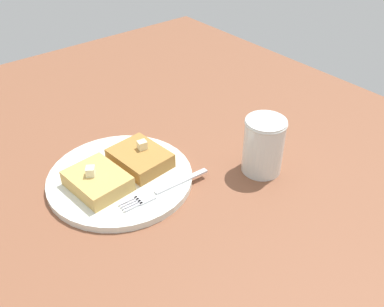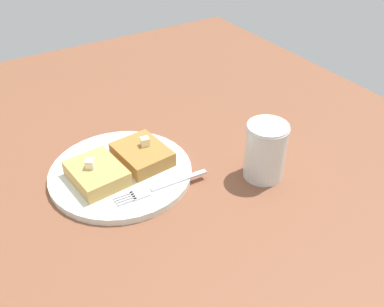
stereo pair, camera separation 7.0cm
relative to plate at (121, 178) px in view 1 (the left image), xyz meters
The scene contains 8 objects.
table_surface 2.70cm from the plate, 91.97° to the right, with size 122.38×122.38×2.76cm, color brown.
plate is the anchor object (origin of this frame).
toast_slice_left 4.68cm from the plate, behind, with size 7.62×9.57×2.56cm, color tan.
toast_slice_middle 4.68cm from the plate, ahead, with size 7.62×9.57×2.56cm, color #A77436.
butter_pat_primary 6.27cm from the plate, behind, with size 1.48×1.33×1.48cm, color #EFEEC7.
butter_pat_secondary 6.57cm from the plate, 10.32° to the left, with size 1.48×1.33×1.48cm, color beige.
fork 8.10cm from the plate, 69.82° to the right, with size 16.06×2.42×0.36cm.
syrup_jar 24.40cm from the plate, 31.64° to the right, with size 7.00×7.00×9.91cm.
Camera 1 is at (-25.54, -48.68, 48.51)cm, focal length 40.00 mm.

